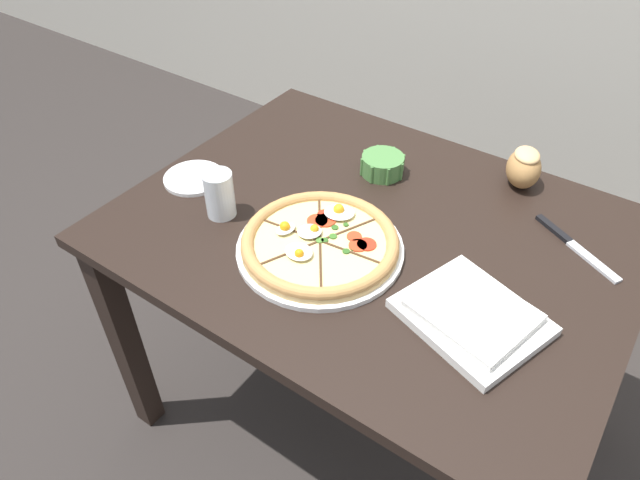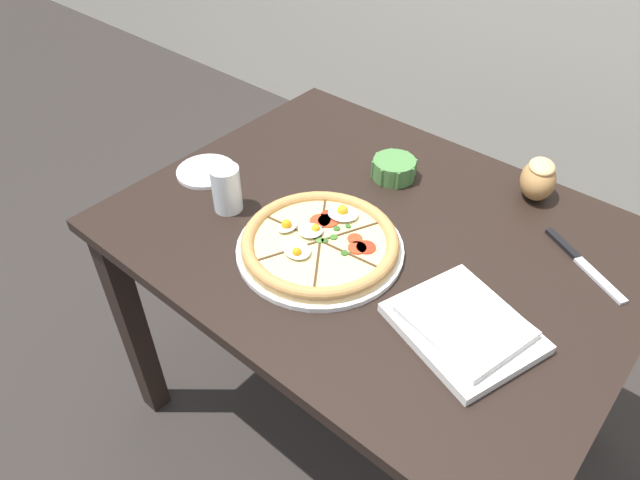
% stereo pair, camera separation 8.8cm
% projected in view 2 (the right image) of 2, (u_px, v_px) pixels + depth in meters
% --- Properties ---
extents(ground_plane, '(12.00, 12.00, 0.00)m').
position_uv_depth(ground_plane, '(361.00, 412.00, 1.78)').
color(ground_plane, '#2D2826').
extents(dining_table, '(1.14, 0.88, 0.75)m').
position_uv_depth(dining_table, '(374.00, 265.00, 1.36)').
color(dining_table, black).
rests_on(dining_table, ground_plane).
extents(pizza, '(0.36, 0.36, 0.05)m').
position_uv_depth(pizza, '(320.00, 243.00, 1.22)').
color(pizza, white).
rests_on(pizza, dining_table).
extents(ramekin_bowl, '(0.12, 0.12, 0.05)m').
position_uv_depth(ramekin_bowl, '(394.00, 168.00, 1.43)').
color(ramekin_bowl, '#4C8442').
rests_on(ramekin_bowl, dining_table).
extents(napkin_folded, '(0.30, 0.28, 0.04)m').
position_uv_depth(napkin_folded, '(464.00, 326.00, 1.06)').
color(napkin_folded, silver).
rests_on(napkin_folded, dining_table).
extents(bread_piece_near, '(0.12, 0.13, 0.10)m').
position_uv_depth(bread_piece_near, '(538.00, 178.00, 1.35)').
color(bread_piece_near, '#B27F47').
rests_on(bread_piece_near, dining_table).
extents(knife_main, '(0.22, 0.13, 0.01)m').
position_uv_depth(knife_main, '(583.00, 263.00, 1.20)').
color(knife_main, silver).
rests_on(knife_main, dining_table).
extents(water_glass, '(0.07, 0.07, 0.11)m').
position_uv_depth(water_glass, '(227.00, 191.00, 1.32)').
color(water_glass, white).
rests_on(water_glass, dining_table).
extents(side_saucer, '(0.15, 0.15, 0.01)m').
position_uv_depth(side_saucer, '(206.00, 171.00, 1.46)').
color(side_saucer, white).
rests_on(side_saucer, dining_table).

